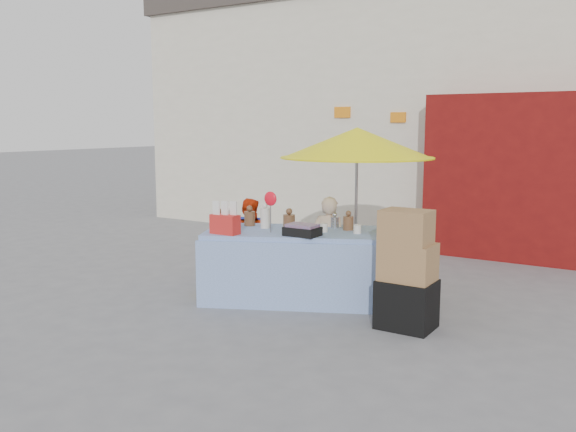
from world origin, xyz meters
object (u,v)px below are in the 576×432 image
Objects in this scene: chair_left at (243,262)px; vendor_beige at (329,244)px; box_stack at (407,274)px; vendor_orange at (249,239)px; umbrella at (357,144)px; market_table at (295,264)px; chair_right at (323,274)px.

vendor_beige is (1.25, 0.13, 0.36)m from chair_left.
box_stack is (1.36, -0.82, -0.04)m from vendor_beige.
box_stack is (2.62, -0.69, 0.32)m from chair_left.
chair_left is at bearing 77.92° from vendor_orange.
umbrella reaches higher than vendor_beige.
chair_left is 1.31m from vendor_beige.
market_table is at bearing -30.54° from chair_left.
box_stack reaches higher than chair_right.
box_stack reaches higher than vendor_orange.
umbrella is (0.30, 0.15, 1.28)m from vendor_beige.
vendor_beige is at bearing -153.43° from umbrella.
market_table reaches higher than vendor_beige.
market_table is at bearing 168.89° from box_stack.
vendor_orange reaches higher than chair_left.
umbrella is at bearing -0.44° from chair_left.
box_stack is at bearing 138.14° from vendor_beige.
umbrella is (1.55, 0.15, 1.33)m from vendor_orange.
box_stack reaches higher than chair_left.
vendor_beige is at bearing 148.96° from box_stack.
vendor_beige is (1.25, 0.00, 0.05)m from vendor_orange.
market_table is 2.88× the size of chair_left.
market_table reaches higher than chair_right.
market_table is 1.59m from box_stack.
chair_left is at bearing 169.18° from chair_right.
chair_right is at bearing 153.33° from box_stack.
umbrella reaches higher than market_table.
market_table is 0.46m from chair_right.
market_table is 1.15m from chair_left.
chair_left is 0.69× the size of vendor_beige.
chair_right is at bearing -136.80° from umbrella.
chair_left is at bearing -169.62° from umbrella.
market_table is 2.18× the size of vendor_orange.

